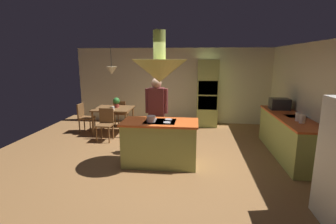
{
  "coord_description": "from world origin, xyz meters",
  "views": [
    {
      "loc": [
        0.72,
        -5.12,
        2.19
      ],
      "look_at": [
        0.1,
        0.4,
        1.0
      ],
      "focal_mm": 26.64,
      "sensor_mm": 36.0,
      "label": 1
    }
  ],
  "objects_px": {
    "kitchen_island": "(160,143)",
    "canister_sugar": "(299,117)",
    "chair_at_corner": "(84,116)",
    "cooking_pot_on_cooktop": "(151,119)",
    "chair_facing_island": "(106,122)",
    "canister_flour": "(302,119)",
    "chair_by_back_wall": "(121,112)",
    "cup_on_table": "(113,108)",
    "oven_tower": "(207,93)",
    "person_at_island": "(157,110)",
    "dining_table": "(114,111)",
    "potted_plant_on_table": "(116,102)",
    "microwave_on_counter": "(280,104)"
  },
  "relations": [
    {
      "from": "dining_table",
      "to": "potted_plant_on_table",
      "type": "relative_size",
      "value": 3.64
    },
    {
      "from": "dining_table",
      "to": "canister_flour",
      "type": "height_order",
      "value": "canister_flour"
    },
    {
      "from": "person_at_island",
      "to": "chair_facing_island",
      "type": "xyz_separation_m",
      "value": [
        -1.53,
        0.74,
        -0.52
      ]
    },
    {
      "from": "potted_plant_on_table",
      "to": "cup_on_table",
      "type": "bearing_deg",
      "value": -89.25
    },
    {
      "from": "canister_flour",
      "to": "cooking_pot_on_cooktop",
      "type": "bearing_deg",
      "value": -174.5
    },
    {
      "from": "oven_tower",
      "to": "cup_on_table",
      "type": "height_order",
      "value": "oven_tower"
    },
    {
      "from": "potted_plant_on_table",
      "to": "canister_sugar",
      "type": "bearing_deg",
      "value": -22.59
    },
    {
      "from": "chair_facing_island",
      "to": "chair_by_back_wall",
      "type": "xyz_separation_m",
      "value": [
        0.0,
        1.39,
        0.0
      ]
    },
    {
      "from": "potted_plant_on_table",
      "to": "chair_at_corner",
      "type": "bearing_deg",
      "value": -174.36
    },
    {
      "from": "oven_tower",
      "to": "kitchen_island",
      "type": "bearing_deg",
      "value": -108.74
    },
    {
      "from": "chair_facing_island",
      "to": "microwave_on_counter",
      "type": "distance_m",
      "value": 4.58
    },
    {
      "from": "kitchen_island",
      "to": "microwave_on_counter",
      "type": "height_order",
      "value": "microwave_on_counter"
    },
    {
      "from": "chair_at_corner",
      "to": "potted_plant_on_table",
      "type": "bearing_deg",
      "value": -84.36
    },
    {
      "from": "dining_table",
      "to": "canister_sugar",
      "type": "height_order",
      "value": "canister_sugar"
    },
    {
      "from": "oven_tower",
      "to": "person_at_island",
      "type": "distance_m",
      "value": 2.87
    },
    {
      "from": "person_at_island",
      "to": "microwave_on_counter",
      "type": "relative_size",
      "value": 3.84
    },
    {
      "from": "oven_tower",
      "to": "microwave_on_counter",
      "type": "bearing_deg",
      "value": -43.89
    },
    {
      "from": "person_at_island",
      "to": "chair_facing_island",
      "type": "height_order",
      "value": "person_at_island"
    },
    {
      "from": "dining_table",
      "to": "chair_facing_island",
      "type": "xyz_separation_m",
      "value": [
        0.0,
        -0.69,
        -0.16
      ]
    },
    {
      "from": "dining_table",
      "to": "canister_sugar",
      "type": "xyz_separation_m",
      "value": [
        4.54,
        -1.76,
        0.35
      ]
    },
    {
      "from": "chair_facing_island",
      "to": "canister_flour",
      "type": "distance_m",
      "value": 4.74
    },
    {
      "from": "oven_tower",
      "to": "dining_table",
      "type": "distance_m",
      "value": 3.05
    },
    {
      "from": "chair_by_back_wall",
      "to": "cup_on_table",
      "type": "height_order",
      "value": "chair_by_back_wall"
    },
    {
      "from": "dining_table",
      "to": "microwave_on_counter",
      "type": "xyz_separation_m",
      "value": [
        4.54,
        -0.53,
        0.41
      ]
    },
    {
      "from": "canister_flour",
      "to": "microwave_on_counter",
      "type": "bearing_deg",
      "value": 90.0
    },
    {
      "from": "kitchen_island",
      "to": "person_at_island",
      "type": "relative_size",
      "value": 0.89
    },
    {
      "from": "person_at_island",
      "to": "canister_flour",
      "type": "distance_m",
      "value": 3.06
    },
    {
      "from": "dining_table",
      "to": "potted_plant_on_table",
      "type": "xyz_separation_m",
      "value": [
        0.07,
        0.1,
        0.26
      ]
    },
    {
      "from": "canister_flour",
      "to": "canister_sugar",
      "type": "height_order",
      "value": "same"
    },
    {
      "from": "chair_by_back_wall",
      "to": "potted_plant_on_table",
      "type": "relative_size",
      "value": 2.9
    },
    {
      "from": "canister_flour",
      "to": "cooking_pot_on_cooktop",
      "type": "height_order",
      "value": "canister_flour"
    },
    {
      "from": "kitchen_island",
      "to": "canister_sugar",
      "type": "distance_m",
      "value": 2.91
    },
    {
      "from": "cup_on_table",
      "to": "cooking_pot_on_cooktop",
      "type": "bearing_deg",
      "value": -53.69
    },
    {
      "from": "person_at_island",
      "to": "canister_flour",
      "type": "xyz_separation_m",
      "value": [
        3.01,
        -0.51,
        -0.0
      ]
    },
    {
      "from": "chair_facing_island",
      "to": "cooking_pot_on_cooktop",
      "type": "height_order",
      "value": "cooking_pot_on_cooktop"
    },
    {
      "from": "oven_tower",
      "to": "chair_facing_island",
      "type": "distance_m",
      "value": 3.4
    },
    {
      "from": "kitchen_island",
      "to": "canister_sugar",
      "type": "xyz_separation_m",
      "value": [
        2.84,
        0.34,
        0.55
      ]
    },
    {
      "from": "potted_plant_on_table",
      "to": "microwave_on_counter",
      "type": "xyz_separation_m",
      "value": [
        4.47,
        -0.63,
        0.14
      ]
    },
    {
      "from": "kitchen_island",
      "to": "microwave_on_counter",
      "type": "xyz_separation_m",
      "value": [
        2.84,
        1.57,
        0.6
      ]
    },
    {
      "from": "oven_tower",
      "to": "microwave_on_counter",
      "type": "xyz_separation_m",
      "value": [
        1.74,
        -1.67,
        -0.01
      ]
    },
    {
      "from": "cup_on_table",
      "to": "canister_sugar",
      "type": "distance_m",
      "value": 4.72
    },
    {
      "from": "cup_on_table",
      "to": "canister_sugar",
      "type": "height_order",
      "value": "canister_sugar"
    },
    {
      "from": "chair_at_corner",
      "to": "cup_on_table",
      "type": "height_order",
      "value": "chair_at_corner"
    },
    {
      "from": "kitchen_island",
      "to": "chair_facing_island",
      "type": "height_order",
      "value": "kitchen_island"
    },
    {
      "from": "chair_at_corner",
      "to": "cooking_pot_on_cooktop",
      "type": "xyz_separation_m",
      "value": [
        2.47,
        -2.23,
        0.51
      ]
    },
    {
      "from": "kitchen_island",
      "to": "oven_tower",
      "type": "relative_size",
      "value": 0.72
    },
    {
      "from": "kitchen_island",
      "to": "chair_facing_island",
      "type": "distance_m",
      "value": 2.21
    },
    {
      "from": "chair_by_back_wall",
      "to": "potted_plant_on_table",
      "type": "distance_m",
      "value": 0.73
    },
    {
      "from": "cup_on_table",
      "to": "canister_flour",
      "type": "distance_m",
      "value": 4.78
    },
    {
      "from": "cup_on_table",
      "to": "microwave_on_counter",
      "type": "bearing_deg",
      "value": -3.78
    }
  ]
}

